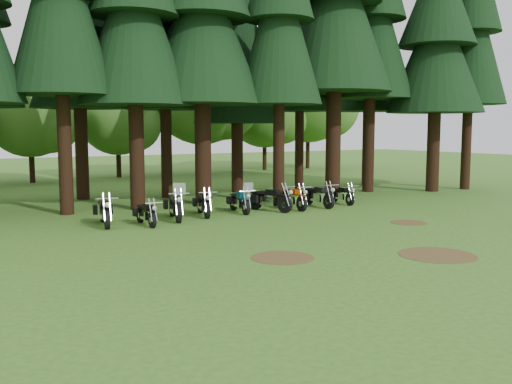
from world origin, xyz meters
TOP-DOWN VIEW (x-y plane):
  - ground at (0.00, 0.00)m, footprint 120.00×120.00m
  - pine_front_9 at (13.94, 7.83)m, footprint 5.44×5.44m
  - pine_front_10 at (16.52, 7.63)m, footprint 4.25×4.25m
  - pine_back_2 at (-4.38, 14.40)m, footprint 4.85×4.85m
  - pine_back_3 at (-0.37, 12.94)m, footprint 4.35×4.35m
  - pine_back_4 at (4.04, 13.25)m, footprint 4.94×4.94m
  - pine_back_5 at (8.07, 12.86)m, footprint 3.94×3.94m
  - pine_back_6 at (13.36, 12.79)m, footprint 4.59×4.59m
  - decid_3 at (-4.71, 25.13)m, footprint 6.12×5.95m
  - decid_4 at (1.58, 26.32)m, footprint 5.93×5.76m
  - decid_5 at (8.29, 25.71)m, footprint 8.45×8.21m
  - decid_6 at (14.85, 27.01)m, footprint 7.06×6.86m
  - decid_7 at (19.46, 26.83)m, footprint 8.44×8.20m
  - dirt_patch_0 at (-3.00, -2.00)m, footprint 1.80×1.80m
  - dirt_patch_1 at (4.50, 0.50)m, footprint 1.40×1.40m
  - dirt_patch_2 at (1.00, -4.00)m, footprint 2.20×2.20m
  - motorcycle_0 at (-5.73, 5.89)m, footprint 0.59×2.40m
  - motorcycle_1 at (-4.38, 5.17)m, footprint 0.29×1.99m
  - motorcycle_2 at (-2.92, 5.82)m, footprint 0.93×2.49m
  - motorcycle_3 at (-1.50, 6.19)m, footprint 0.75×2.24m
  - motorcycle_4 at (0.23, 6.19)m, footprint 0.59×2.22m
  - motorcycle_5 at (1.55, 5.86)m, footprint 0.92×2.31m
  - motorcycle_6 at (2.77, 5.90)m, footprint 0.36×2.28m
  - motorcycle_7 at (4.24, 5.91)m, footprint 0.33×2.31m
  - motorcycle_8 at (5.85, 6.16)m, footprint 0.36×1.98m

SIDE VIEW (x-z plane):
  - ground at x=0.00m, z-range 0.00..0.00m
  - dirt_patch_0 at x=-3.00m, z-range 0.00..0.01m
  - dirt_patch_1 at x=4.50m, z-range 0.00..0.01m
  - dirt_patch_2 at x=1.00m, z-range 0.00..0.01m
  - motorcycle_8 at x=5.85m, z-range 0.01..0.81m
  - motorcycle_1 at x=-4.38m, z-range 0.01..0.82m
  - motorcycle_4 at x=0.23m, z-range -0.23..1.16m
  - motorcycle_6 at x=2.77m, z-range 0.01..0.94m
  - motorcycle_3 at x=-1.50m, z-range 0.01..0.94m
  - motorcycle_7 at x=4.24m, z-range 0.01..0.95m
  - motorcycle_5 at x=1.55m, z-range 0.01..0.98m
  - motorcycle_0 at x=-5.73m, z-range 0.01..0.99m
  - motorcycle_2 at x=-2.92m, z-range -0.26..1.31m
  - decid_4 at x=1.58m, z-range 0.67..8.07m
  - decid_3 at x=-4.71m, z-range 0.69..8.34m
  - decid_6 at x=14.85m, z-range 0.79..9.61m
  - decid_7 at x=19.46m, z-range 0.95..11.50m
  - decid_5 at x=8.29m, z-range 0.95..11.51m
  - pine_back_4 at x=4.04m, z-range 1.36..15.14m
  - pine_front_9 at x=13.94m, z-range 1.57..17.46m
  - pine_back_3 at x=-0.37m, z-range 1.60..17.80m
  - pine_back_2 at x=-4.38m, z-range 1.61..17.91m
  - pine_back_5 at x=8.07m, z-range 1.61..17.94m
  - pine_back_6 at x=13.36m, z-range 1.64..18.22m
  - pine_front_10 at x=16.52m, z-range 1.75..19.44m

